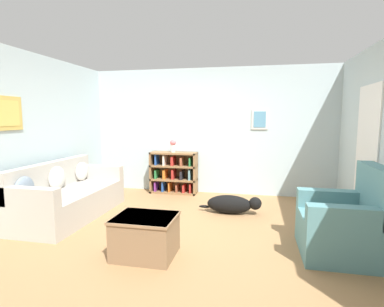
# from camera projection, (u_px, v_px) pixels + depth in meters

# --- Properties ---
(ground_plane) EXTENTS (14.00, 14.00, 0.00)m
(ground_plane) POSITION_uv_depth(u_px,v_px,m) (186.00, 230.00, 4.24)
(ground_plane) COLOR #997047
(wall_back) EXTENTS (5.60, 0.13, 2.60)m
(wall_back) POSITION_uv_depth(u_px,v_px,m) (211.00, 131.00, 6.27)
(wall_back) COLOR silver
(wall_back) RESTS_ON ground_plane
(wall_left) EXTENTS (0.13, 5.00, 2.60)m
(wall_left) POSITION_uv_depth(u_px,v_px,m) (25.00, 136.00, 4.62)
(wall_left) COLOR silver
(wall_left) RESTS_ON ground_plane
(couch) EXTENTS (0.88, 2.00, 0.87)m
(couch) POSITION_uv_depth(u_px,v_px,m) (68.00, 197.00, 4.81)
(couch) COLOR #ADA89E
(couch) RESTS_ON ground_plane
(bookshelf) EXTENTS (0.98, 0.34, 0.87)m
(bookshelf) POSITION_uv_depth(u_px,v_px,m) (174.00, 173.00, 6.32)
(bookshelf) COLOR olive
(bookshelf) RESTS_ON ground_plane
(recliner_chair) EXTENTS (0.89, 0.90, 1.06)m
(recliner_chair) POSITION_uv_depth(u_px,v_px,m) (347.00, 224.00, 3.44)
(recliner_chair) COLOR slate
(recliner_chair) RESTS_ON ground_plane
(coffee_table) EXTENTS (0.70, 0.58, 0.47)m
(coffee_table) POSITION_uv_depth(u_px,v_px,m) (145.00, 235.00, 3.44)
(coffee_table) COLOR #846647
(coffee_table) RESTS_ON ground_plane
(dog) EXTENTS (1.04, 0.28, 0.31)m
(dog) POSITION_uv_depth(u_px,v_px,m) (232.00, 204.00, 4.96)
(dog) COLOR black
(dog) RESTS_ON ground_plane
(vase) EXTENTS (0.12, 0.12, 0.26)m
(vase) POSITION_uv_depth(u_px,v_px,m) (173.00, 145.00, 6.23)
(vase) COLOR silver
(vase) RESTS_ON bookshelf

